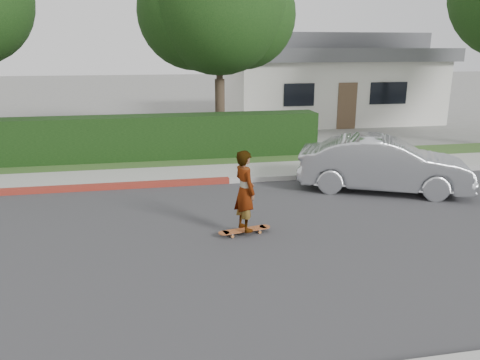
# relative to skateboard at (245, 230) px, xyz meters

# --- Properties ---
(ground) EXTENTS (120.00, 120.00, 0.00)m
(ground) POSITION_rel_skateboard_xyz_m (-0.70, -0.38, -0.10)
(ground) COLOR slate
(ground) RESTS_ON ground
(road) EXTENTS (60.00, 8.00, 0.01)m
(road) POSITION_rel_skateboard_xyz_m (-0.70, -0.38, -0.09)
(road) COLOR #2D2D30
(road) RESTS_ON ground
(curb_far) EXTENTS (60.00, 0.20, 0.15)m
(curb_far) POSITION_rel_skateboard_xyz_m (-0.70, 3.72, -0.02)
(curb_far) COLOR #9E9E99
(curb_far) RESTS_ON ground
(sidewalk_far) EXTENTS (60.00, 1.60, 0.12)m
(sidewalk_far) POSITION_rel_skateboard_xyz_m (-0.70, 4.62, -0.04)
(sidewalk_far) COLOR gray
(sidewalk_far) RESTS_ON ground
(planting_strip) EXTENTS (60.00, 1.60, 0.10)m
(planting_strip) POSITION_rel_skateboard_xyz_m (-0.70, 6.22, -0.05)
(planting_strip) COLOR #2D4C1E
(planting_strip) RESTS_ON ground
(hedge) EXTENTS (15.00, 1.00, 1.50)m
(hedge) POSITION_rel_skateboard_xyz_m (-3.70, 6.82, 0.65)
(hedge) COLOR black
(hedge) RESTS_ON ground
(tree_center) EXTENTS (5.66, 4.84, 7.44)m
(tree_center) POSITION_rel_skateboard_xyz_m (0.79, 8.81, 4.81)
(tree_center) COLOR #33261C
(tree_center) RESTS_ON ground
(house) EXTENTS (10.60, 8.60, 4.30)m
(house) POSITION_rel_skateboard_xyz_m (7.30, 15.62, 2.00)
(house) COLOR beige
(house) RESTS_ON ground
(skateboard) EXTENTS (1.12, 0.42, 0.10)m
(skateboard) POSITION_rel_skateboard_xyz_m (0.00, 0.00, 0.00)
(skateboard) COLOR #BA6C33
(skateboard) RESTS_ON ground
(skateboarder) EXTENTS (0.54, 0.68, 1.62)m
(skateboarder) POSITION_rel_skateboard_xyz_m (0.00, 0.00, 0.82)
(skateboarder) COLOR white
(skateboarder) RESTS_ON skateboard
(car_silver) EXTENTS (4.53, 3.13, 1.42)m
(car_silver) POSITION_rel_skateboard_xyz_m (4.11, 2.29, 0.61)
(car_silver) COLOR #B5B8BD
(car_silver) RESTS_ON ground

